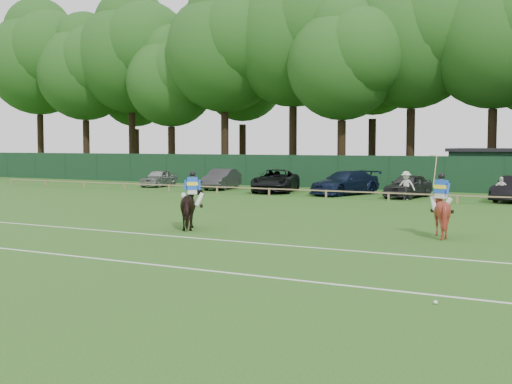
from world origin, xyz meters
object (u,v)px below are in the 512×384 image
Objects in this scene: sedan_silver at (159,178)px; spectator_mid at (501,190)px; sedan_grey at (222,179)px; utility_shed at (512,170)px; horse_dark at (193,207)px; polo_ball at (436,302)px; horse_chestnut at (441,212)px; spectator_left at (406,186)px; hatch_grey at (408,186)px; suv_black at (276,181)px; sedan_navy at (345,183)px.

spectator_mid reaches higher than sedan_silver.
sedan_grey is 20.75m from utility_shed.
polo_ball is (11.59, -7.93, -0.82)m from horse_dark.
horse_chestnut is 1.02× the size of spectator_left.
utility_shed is (4.68, 9.23, 0.80)m from hatch_grey.
sedan_silver is 10.92m from suv_black.
utility_shed reaches higher than horse_chestnut.
spectator_left reaches higher than suv_black.
suv_black is at bearing -162.85° from sedan_navy.
utility_shed is at bearing 11.14° from sedan_grey.
horse_dark is 0.45× the size of sedan_grey.
suv_black is 10.09m from spectator_left.
hatch_grey is at bearing 12.88° from sedan_navy.
horse_dark reaches higher than sedan_silver.
sedan_navy is 12.68m from utility_shed.
hatch_grey is (14.37, -1.04, -0.01)m from sedan_grey.
horse_chestnut is 27.62m from sedan_grey.
polo_ball is (2.59, -10.46, -0.83)m from horse_chestnut.
spectator_mid is at bearing -14.17° from sedan_silver.
spectator_mid is at bearing -147.95° from horse_dark.
horse_chestnut is 0.31× the size of suv_black.
suv_black is 3.31× the size of spectator_left.
spectator_mid is at bearing -18.10° from sedan_grey.
sedan_navy is at bearing -12.48° from sedan_silver.
suv_black is (10.88, -0.99, 0.11)m from sedan_silver.
horse_chestnut is 16.66m from spectator_left.
sedan_grey is at bearing -21.82° from horse_chestnut.
sedan_navy reaches higher than sedan_silver.
spectator_mid is (20.07, -2.10, -0.01)m from sedan_grey.
sedan_grey is at bearing 129.21° from polo_ball.
sedan_grey is (6.03, -0.34, 0.07)m from sedan_silver.
horse_dark is at bearing -58.60° from sedan_silver.
hatch_grey is at bearing 108.07° from polo_ball.
horse_chestnut is at bearing 161.75° from horse_dark.
utility_shed is (-1.02, 10.29, 0.80)m from spectator_mid.
horse_chestnut is 19.46× the size of polo_ball.
sedan_grey is 20.18m from spectator_mid.
sedan_grey is 10.05m from sedan_navy.
horse_chestnut is 26.44m from utility_shed.
utility_shed is at bearing 70.30° from hatch_grey.
spectator_mid is at bearing 97.09° from polo_ball.
horse_chestnut is (9.00, 2.53, 0.01)m from horse_dark.
horse_dark reaches higher than spectator_left.
spectator_mid is (10.04, -1.42, -0.05)m from sedan_navy.
horse_dark is at bearing -128.44° from spectator_mid.
spectator_left is at bearing -27.93° from suv_black.
sedan_grey is at bearing -166.36° from sedan_navy.
sedan_navy reaches higher than hatch_grey.
utility_shed reaches higher than suv_black.
utility_shed is at bearing 96.69° from polo_ball.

